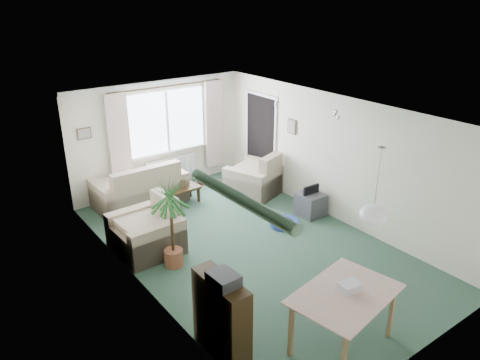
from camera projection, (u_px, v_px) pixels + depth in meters
ground at (250, 246)px, 8.12m from camera, size 6.50×6.50×0.00m
window at (167, 121)px, 10.07m from camera, size 1.80×0.03×1.30m
curtain_rod at (166, 86)px, 9.71m from camera, size 2.60×0.03×0.03m
curtain_left at (119, 142)px, 9.45m from camera, size 0.45×0.08×2.00m
curtain_right at (214, 124)px, 10.71m from camera, size 0.45×0.08×2.00m
radiator at (171, 170)px, 10.45m from camera, size 1.20×0.10×0.55m
doorway at (261, 140)px, 10.47m from camera, size 0.03×0.95×2.00m
pendant_lamp at (374, 215)px, 5.96m from camera, size 0.36×0.36×0.36m
tinsel_garland at (240, 199)px, 4.49m from camera, size 1.60×1.60×0.12m
bauble_cluster_a at (277, 101)px, 8.66m from camera, size 0.20×0.20×0.20m
bauble_cluster_b at (337, 111)px, 7.94m from camera, size 0.20×0.20×0.20m
wall_picture_back at (84, 133)px, 9.06m from camera, size 0.28×0.03×0.22m
wall_picture_right at (292, 126)px, 9.52m from camera, size 0.03×0.24×0.30m
sofa at (139, 183)px, 9.58m from camera, size 1.83×0.99×0.91m
armchair_corner at (255, 173)px, 10.07m from camera, size 1.32×1.28×0.93m
armchair_left at (145, 226)px, 7.83m from camera, size 1.04×1.09×0.94m
coffee_table at (181, 195)px, 9.70m from camera, size 0.79×0.46×0.35m
photo_frame at (183, 184)px, 9.62m from camera, size 0.12×0.03×0.16m
bookshelf at (221, 317)px, 5.56m from camera, size 0.30×0.87×1.06m
hifi_box at (223, 279)px, 5.25m from camera, size 0.29×0.36×0.14m
houseplant at (172, 224)px, 7.29m from camera, size 0.73×0.73×1.51m
dining_table at (342, 321)px, 5.72m from camera, size 1.36×1.03×0.77m
gift_box at (350, 287)px, 5.61m from camera, size 0.27×0.21×0.12m
tv_cube at (310, 204)px, 9.18m from camera, size 0.46×0.50×0.46m
pet_bed at (284, 223)px, 8.81m from camera, size 0.69×0.69×0.11m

